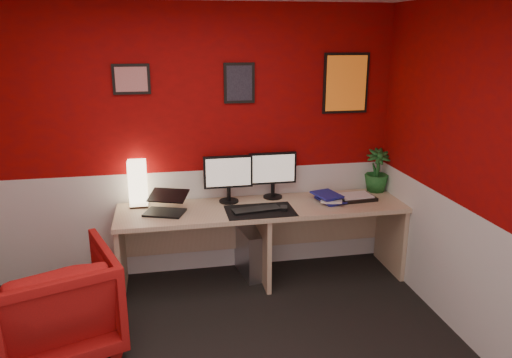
# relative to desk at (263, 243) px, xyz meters

# --- Properties ---
(wall_back) EXTENTS (4.00, 0.01, 2.50)m
(wall_back) POSITION_rel_desk_xyz_m (-0.70, 0.34, 0.89)
(wall_back) COLOR #9B0706
(wall_back) RESTS_ON ground
(wall_right) EXTENTS (0.01, 3.50, 2.50)m
(wall_right) POSITION_rel_desk_xyz_m (1.30, -1.41, 0.89)
(wall_right) COLOR #9B0706
(wall_right) RESTS_ON ground
(wainscot_back) EXTENTS (4.00, 0.01, 1.00)m
(wainscot_back) POSITION_rel_desk_xyz_m (-0.70, 0.34, 0.14)
(wainscot_back) COLOR silver
(wainscot_back) RESTS_ON ground
(wainscot_right) EXTENTS (0.01, 3.50, 1.00)m
(wainscot_right) POSITION_rel_desk_xyz_m (1.29, -1.41, 0.14)
(wainscot_right) COLOR silver
(wainscot_right) RESTS_ON ground
(desk) EXTENTS (2.60, 0.65, 0.73)m
(desk) POSITION_rel_desk_xyz_m (0.00, 0.00, 0.00)
(desk) COLOR tan
(desk) RESTS_ON ground
(shoji_lamp) EXTENTS (0.16, 0.16, 0.40)m
(shoji_lamp) POSITION_rel_desk_xyz_m (-1.10, 0.22, 0.56)
(shoji_lamp) COLOR #FFE5B2
(shoji_lamp) RESTS_ON desk
(laptop) EXTENTS (0.39, 0.33, 0.22)m
(laptop) POSITION_rel_desk_xyz_m (-0.87, -0.02, 0.47)
(laptop) COLOR black
(laptop) RESTS_ON desk
(monitor_left) EXTENTS (0.45, 0.06, 0.58)m
(monitor_left) POSITION_rel_desk_xyz_m (-0.28, 0.18, 0.66)
(monitor_left) COLOR black
(monitor_left) RESTS_ON desk
(monitor_right) EXTENTS (0.45, 0.06, 0.58)m
(monitor_right) POSITION_rel_desk_xyz_m (0.14, 0.23, 0.66)
(monitor_right) COLOR black
(monitor_right) RESTS_ON desk
(desk_mat) EXTENTS (0.60, 0.38, 0.01)m
(desk_mat) POSITION_rel_desk_xyz_m (-0.05, -0.12, 0.37)
(desk_mat) COLOR black
(desk_mat) RESTS_ON desk
(keyboard) EXTENTS (0.44, 0.20, 0.02)m
(keyboard) POSITION_rel_desk_xyz_m (-0.08, -0.11, 0.38)
(keyboard) COLOR black
(keyboard) RESTS_ON desk_mat
(mouse) EXTENTS (0.08, 0.11, 0.03)m
(mouse) POSITION_rel_desk_xyz_m (0.16, -0.14, 0.39)
(mouse) COLOR black
(mouse) RESTS_ON desk_mat
(book_bottom) EXTENTS (0.25, 0.31, 0.03)m
(book_bottom) POSITION_rel_desk_xyz_m (0.54, -0.02, 0.38)
(book_bottom) COLOR navy
(book_bottom) RESTS_ON desk
(book_middle) EXTENTS (0.28, 0.32, 0.02)m
(book_middle) POSITION_rel_desk_xyz_m (0.55, 0.01, 0.40)
(book_middle) COLOR silver
(book_middle) RESTS_ON book_bottom
(book_top) EXTENTS (0.27, 0.32, 0.03)m
(book_top) POSITION_rel_desk_xyz_m (0.51, -0.01, 0.43)
(book_top) COLOR navy
(book_top) RESTS_ON book_middle
(zen_tray) EXTENTS (0.37, 0.28, 0.03)m
(zen_tray) POSITION_rel_desk_xyz_m (0.89, 0.03, 0.38)
(zen_tray) COLOR black
(zen_tray) RESTS_ON desk
(potted_plant) EXTENTS (0.27, 0.27, 0.42)m
(potted_plant) POSITION_rel_desk_xyz_m (1.19, 0.23, 0.58)
(potted_plant) COLOR #19591E
(potted_plant) RESTS_ON desk
(pc_tower) EXTENTS (0.27, 0.48, 0.45)m
(pc_tower) POSITION_rel_desk_xyz_m (-0.08, 0.14, -0.14)
(pc_tower) COLOR #99999E
(pc_tower) RESTS_ON ground
(armchair) EXTENTS (1.05, 1.06, 0.76)m
(armchair) POSITION_rel_desk_xyz_m (-1.68, -0.77, 0.02)
(armchair) COLOR #B41311
(armchair) RESTS_ON ground
(art_left) EXTENTS (0.32, 0.02, 0.26)m
(art_left) POSITION_rel_desk_xyz_m (-1.09, 0.33, 1.49)
(art_left) COLOR red
(art_left) RESTS_ON wall_back
(art_center) EXTENTS (0.28, 0.02, 0.36)m
(art_center) POSITION_rel_desk_xyz_m (-0.15, 0.33, 1.44)
(art_center) COLOR black
(art_center) RESTS_ON wall_back
(art_right) EXTENTS (0.44, 0.02, 0.56)m
(art_right) POSITION_rel_desk_xyz_m (0.86, 0.33, 1.42)
(art_right) COLOR orange
(art_right) RESTS_ON wall_back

